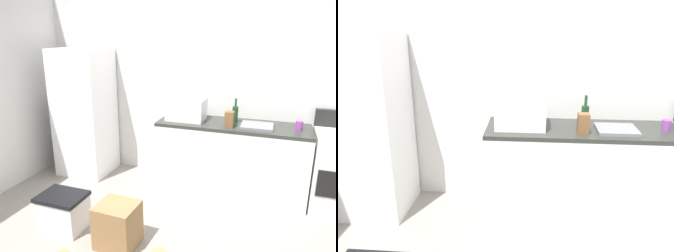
{
  "view_description": "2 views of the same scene",
  "coord_description": "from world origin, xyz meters",
  "views": [
    {
      "loc": [
        0.79,
        -2.48,
        1.95
      ],
      "look_at": [
        -0.34,
        0.66,
        0.96
      ],
      "focal_mm": 33.48,
      "sensor_mm": 36.0,
      "label": 1
    },
    {
      "loc": [
        -0.17,
        -1.87,
        1.91
      ],
      "look_at": [
        -0.39,
        0.82,
        1.03
      ],
      "focal_mm": 36.61,
      "sensor_mm": 36.0,
      "label": 2
    }
  ],
  "objects": [
    {
      "name": "ground_plane",
      "position": [
        0.0,
        0.0,
        0.0
      ],
      "size": [
        6.0,
        6.0,
        0.0
      ],
      "primitive_type": "plane",
      "color": "gray"
    },
    {
      "name": "wall_back",
      "position": [
        0.0,
        1.55,
        1.3
      ],
      "size": [
        5.0,
        0.1,
        2.6
      ],
      "primitive_type": "cube",
      "color": "silver",
      "rests_on": "ground_plane"
    },
    {
      "name": "kitchen_counter",
      "position": [
        0.3,
        1.2,
        0.45
      ],
      "size": [
        1.8,
        0.6,
        0.9
      ],
      "color": "silver",
      "rests_on": "ground_plane"
    },
    {
      "name": "refrigerator",
      "position": [
        -1.75,
        1.15,
        0.88
      ],
      "size": [
        0.68,
        0.66,
        1.76
      ],
      "primitive_type": "cube",
      "color": "white",
      "rests_on": "ground_plane"
    },
    {
      "name": "microwave",
      "position": [
        -0.28,
        1.19,
        1.04
      ],
      "size": [
        0.46,
        0.34,
        0.27
      ],
      "primitive_type": "cube",
      "color": "white",
      "rests_on": "kitchen_counter"
    },
    {
      "name": "sink_basin",
      "position": [
        0.59,
        1.14,
        0.92
      ],
      "size": [
        0.36,
        0.32,
        0.03
      ],
      "primitive_type": "cube",
      "color": "slate",
      "rests_on": "kitchen_counter"
    },
    {
      "name": "wine_bottle",
      "position": [
        0.32,
        1.25,
        1.01
      ],
      "size": [
        0.07,
        0.07,
        0.3
      ],
      "color": "#193F1E",
      "rests_on": "kitchen_counter"
    },
    {
      "name": "coffee_mug",
      "position": [
        1.04,
        1.2,
        0.95
      ],
      "size": [
        0.08,
        0.08,
        0.1
      ],
      "primitive_type": "cylinder",
      "color": "purple",
      "rests_on": "kitchen_counter"
    },
    {
      "name": "knife_block",
      "position": [
        0.28,
        1.06,
        0.99
      ],
      "size": [
        0.1,
        0.1,
        0.18
      ],
      "primitive_type": "cube",
      "color": "brown",
      "rests_on": "kitchen_counter"
    },
    {
      "name": "cardboard_box_large",
      "position": [
        -0.52,
        -0.23,
        0.21
      ],
      "size": [
        0.39,
        0.35,
        0.43
      ],
      "primitive_type": "cube",
      "rotation": [
        0.0,
        0.0,
        -0.04
      ],
      "color": "olive",
      "rests_on": "ground_plane"
    },
    {
      "name": "storage_bin",
      "position": [
        -1.18,
        -0.18,
        0.19
      ],
      "size": [
        0.46,
        0.36,
        0.38
      ],
      "color": "silver",
      "rests_on": "ground_plane"
    }
  ]
}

